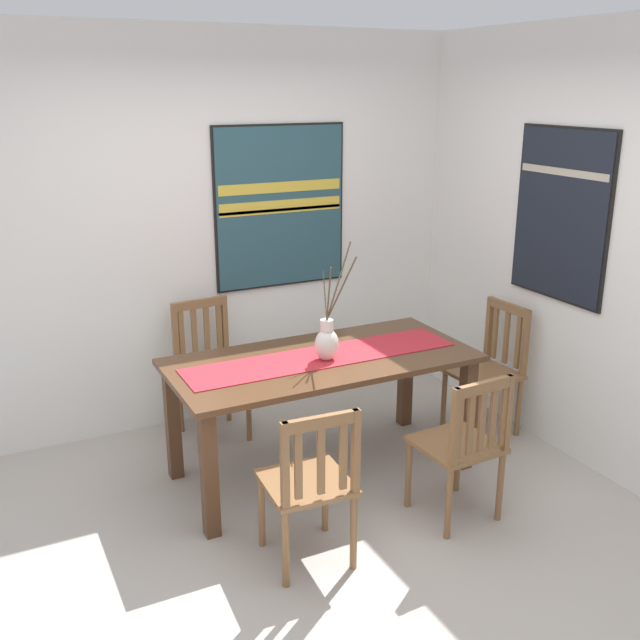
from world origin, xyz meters
The scene contains 12 objects.
ground_plane centered at (0.00, 0.00, -0.01)m, with size 6.40×6.40×0.03m, color #B2A89E.
wall_back centered at (0.00, 1.86, 1.35)m, with size 6.40×0.12×2.70m, color silver.
wall_side centered at (1.86, 0.00, 1.35)m, with size 0.12×6.40×2.70m, color silver.
dining_table centered at (0.25, 0.69, 0.65)m, with size 1.83×0.86×0.77m.
table_runner centered at (0.25, 0.69, 0.77)m, with size 1.69×0.36×0.01m, color #B7232D.
centerpiece_vase centered at (0.26, 0.63, 0.89)m, with size 0.25×0.19×0.69m.
chair_0 centered at (-0.21, -0.12, 0.46)m, with size 0.45×0.45×0.88m.
chair_1 centered at (-0.19, 1.52, 0.48)m, with size 0.45×0.45×0.94m.
chair_2 centered at (0.71, -0.12, 0.47)m, with size 0.44×0.44×0.87m.
chair_3 centered at (1.55, 0.70, 0.47)m, with size 0.44×0.44×0.91m.
painting_on_back_wall centered at (0.48, 1.79, 1.49)m, with size 0.99×0.05×1.15m.
painting_on_side_wall centered at (1.79, 0.42, 1.55)m, with size 0.05×0.78×1.08m.
Camera 1 is at (-1.59, -2.99, 2.33)m, focal length 41.24 mm.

